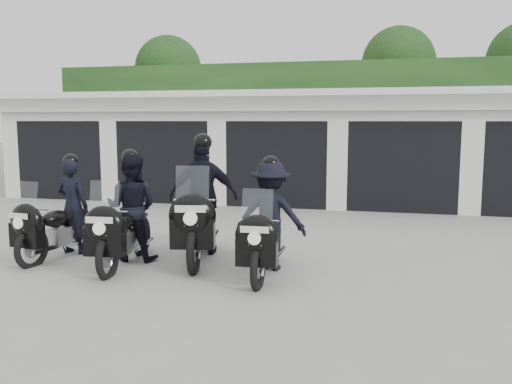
% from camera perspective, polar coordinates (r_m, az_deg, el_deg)
% --- Properties ---
extents(ground, '(80.00, 80.00, 0.00)m').
position_cam_1_polar(ground, '(8.72, -5.42, -7.21)').
color(ground, '#979892').
rests_on(ground, ground).
extents(garage_block, '(16.40, 6.80, 2.96)m').
position_cam_1_polar(garage_block, '(16.27, 4.00, 4.74)').
color(garage_block, white).
rests_on(garage_block, ground).
extents(background_vegetation, '(20.00, 3.90, 5.80)m').
position_cam_1_polar(background_vegetation, '(21.01, 7.38, 9.00)').
color(background_vegetation, '#173A15').
rests_on(background_vegetation, ground).
extents(police_bike_a, '(0.78, 1.97, 1.72)m').
position_cam_1_polar(police_bike_a, '(9.35, -19.80, -2.33)').
color(police_bike_a, black).
rests_on(police_bike_a, ground).
extents(police_bike_b, '(0.89, 2.10, 1.83)m').
position_cam_1_polar(police_bike_b, '(8.64, -13.37, -2.30)').
color(police_bike_b, black).
rests_on(police_bike_b, ground).
extents(police_bike_c, '(1.24, 2.35, 2.07)m').
position_cam_1_polar(police_bike_c, '(8.81, -5.71, -1.24)').
color(police_bike_c, black).
rests_on(police_bike_c, ground).
extents(police_bike_d, '(1.08, 2.02, 1.76)m').
position_cam_1_polar(police_bike_d, '(7.90, 1.34, -3.16)').
color(police_bike_d, black).
rests_on(police_bike_d, ground).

